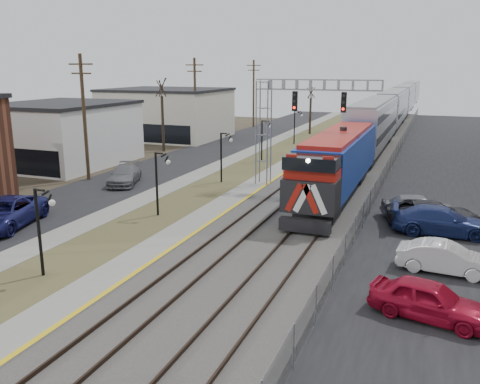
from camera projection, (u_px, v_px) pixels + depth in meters
The scene contains 22 objects.
street_west at pixel (179, 161), 49.49m from camera, with size 7.00×120.00×0.04m, color black.
sidewalk at pixel (221, 164), 47.91m from camera, with size 2.00×120.00×0.08m, color gray.
grass_median at pixel (251, 167), 46.86m from camera, with size 4.00×120.00×0.06m, color #4F502B.
platform at pixel (282, 168), 45.79m from camera, with size 2.00×120.00×0.24m, color gray.
ballast_bed at pixel (338, 172), 44.05m from camera, with size 8.00×120.00×0.20m, color #595651.
platform_edge at pixel (292, 167), 45.45m from camera, with size 0.24×120.00×0.01m, color gold.
track_near at pixel (315, 169), 44.70m from camera, with size 1.58×120.00×0.15m.
track_far at pixel (355, 171), 43.48m from camera, with size 1.58×120.00×0.15m.
train at pixel (395, 108), 77.35m from camera, with size 3.00×108.65×5.33m.
signal_gantry at pixel (286, 114), 37.35m from camera, with size 9.00×1.07×8.15m.
lampposts at pixel (159, 184), 31.25m from camera, with size 0.14×62.14×4.00m.
utility_poles at pixel (84, 119), 40.28m from camera, with size 0.28×80.28×10.00m.
fence at pixel (388, 168), 42.41m from camera, with size 0.04×120.00×1.60m, color gray.
buildings_west at pixel (16, 141), 42.31m from camera, with size 14.00×67.00×7.00m.
bare_trees at pixel (186, 129), 52.79m from camera, with size 12.30×42.30×5.95m.
car_lot_a at pixel (429, 301), 18.45m from camera, with size 1.72×4.26×1.45m, color #A50C27.
car_lot_b at pixel (445, 259), 22.60m from camera, with size 1.45×4.15×1.37m, color silver.
car_lot_c at pixel (434, 215), 28.99m from camera, with size 2.46×5.34×1.48m, color black.
car_lot_d at pixel (442, 222), 27.77m from camera, with size 2.15×5.28×1.53m, color navy.
car_lot_e at pixel (418, 207), 30.83m from camera, with size 1.74×4.33×1.47m, color slate.
car_street_a at pixel (5, 214), 29.04m from camera, with size 2.74×5.95×1.65m, color navy.
car_street_b at pixel (125, 175), 39.81m from camera, with size 2.01×4.95×1.44m, color slate.
Camera 1 is at (11.63, -8.33, 9.00)m, focal length 38.00 mm.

